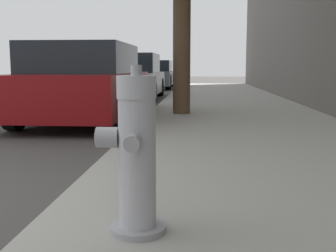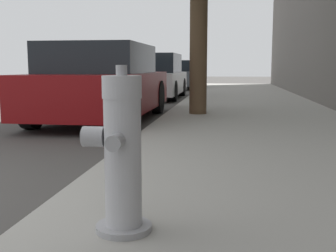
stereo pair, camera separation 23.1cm
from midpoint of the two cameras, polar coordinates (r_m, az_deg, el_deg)
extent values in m
cube|color=#99968E|center=(2.83, 20.64, -12.43)|extent=(3.41, 40.00, 0.11)
cylinder|color=#97979C|center=(2.42, -3.20, -13.56)|extent=(0.31, 0.31, 0.03)
cylinder|color=#B2B2B7|center=(2.31, -3.27, -5.00)|extent=(0.20, 0.20, 0.70)
cylinder|color=#B2B2B7|center=(2.25, -3.36, 5.30)|extent=(0.21, 0.21, 0.12)
cylinder|color=#97979C|center=(2.25, -3.38, 7.55)|extent=(0.06, 0.06, 0.06)
cylinder|color=#97979C|center=(2.13, -4.10, -2.22)|extent=(0.08, 0.10, 0.08)
cylinder|color=#97979C|center=(2.42, -2.60, -0.96)|extent=(0.08, 0.10, 0.08)
cylinder|color=#97979C|center=(2.31, -7.21, -1.44)|extent=(0.12, 0.11, 0.11)
cube|color=maroon|center=(8.09, -7.95, 4.65)|extent=(1.82, 4.19, 0.70)
cube|color=black|center=(7.91, -8.38, 9.01)|extent=(1.68, 2.30, 0.53)
cylinder|color=black|center=(9.58, -10.58, 3.99)|extent=(0.20, 0.72, 0.72)
cylinder|color=black|center=(9.19, -0.69, 3.95)|extent=(0.20, 0.72, 0.72)
cylinder|color=black|center=(7.18, -17.20, 2.42)|extent=(0.20, 0.72, 0.72)
cylinder|color=black|center=(6.64, -4.11, 2.34)|extent=(0.20, 0.72, 0.72)
cube|color=silver|center=(13.58, -1.54, 5.87)|extent=(1.77, 3.93, 0.65)
cube|color=black|center=(13.41, -1.66, 8.50)|extent=(1.63, 2.16, 0.59)
cylinder|color=black|center=(14.93, -3.82, 5.34)|extent=(0.20, 0.61, 0.61)
cylinder|color=black|center=(14.69, 2.38, 5.30)|extent=(0.20, 0.61, 0.61)
cylinder|color=black|center=(12.56, -6.11, 4.79)|extent=(0.20, 0.61, 0.61)
cylinder|color=black|center=(12.27, 1.23, 4.75)|extent=(0.20, 0.61, 0.61)
cube|color=#4C5156|center=(19.57, 1.68, 6.54)|extent=(1.69, 3.91, 0.61)
cube|color=black|center=(19.40, 1.64, 8.14)|extent=(1.55, 2.15, 0.49)
cylinder|color=black|center=(20.87, -0.04, 6.21)|extent=(0.20, 0.67, 0.67)
cylinder|color=black|center=(20.71, 4.17, 6.17)|extent=(0.20, 0.67, 0.67)
cylinder|color=black|center=(18.47, -1.11, 5.96)|extent=(0.20, 0.67, 0.67)
cylinder|color=black|center=(18.29, 3.64, 5.93)|extent=(0.20, 0.67, 0.67)
cylinder|color=brown|center=(8.15, 4.98, 11.12)|extent=(0.33, 0.33, 2.69)
camera|label=1|loc=(0.12, -88.09, 0.27)|focal=45.00mm
camera|label=2|loc=(0.12, 91.91, -0.27)|focal=45.00mm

